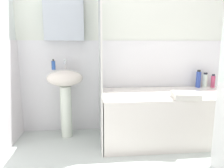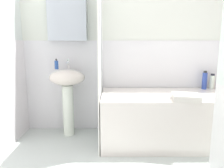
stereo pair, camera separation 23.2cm
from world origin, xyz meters
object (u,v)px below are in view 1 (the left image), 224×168
at_px(conditioner_bottle, 205,80).
at_px(bathtub, 168,116).
at_px(soap_dispenser, 53,65).
at_px(towel_folded, 186,96).
at_px(sink, 65,88).
at_px(lotion_bottle, 198,79).
at_px(shampoo_bottle, 213,81).

bearing_deg(conditioner_bottle, bathtub, -152.79).
height_order(soap_dispenser, towel_folded, soap_dispenser).
relative_size(sink, towel_folded, 3.18).
bearing_deg(lotion_bottle, towel_folded, -127.24).
bearing_deg(shampoo_bottle, sink, -177.35).
distance_m(sink, lotion_bottle, 1.76).
height_order(conditioner_bottle, towel_folded, conditioner_bottle).
distance_m(bathtub, lotion_bottle, 0.71).
xyz_separation_m(soap_dispenser, bathtub, (1.38, -0.23, -0.61)).
bearing_deg(conditioner_bottle, sink, -176.07).
distance_m(conditioner_bottle, lotion_bottle, 0.11).
bearing_deg(towel_folded, shampoo_bottle, 41.19).
relative_size(conditioner_bottle, lotion_bottle, 0.83).
xyz_separation_m(sink, shampoo_bottle, (1.95, 0.09, 0.04)).
height_order(bathtub, towel_folded, towel_folded).
distance_m(bathtub, shampoo_bottle, 0.85).
distance_m(sink, soap_dispenser, 0.32).
height_order(soap_dispenser, shampoo_bottle, soap_dispenser).
relative_size(sink, lotion_bottle, 3.58).
xyz_separation_m(bathtub, towel_folded, (0.07, -0.28, 0.32)).
distance_m(soap_dispenser, shampoo_bottle, 2.10).
distance_m(shampoo_bottle, towel_folded, 0.84).
xyz_separation_m(bathtub, lotion_bottle, (0.51, 0.29, 0.40)).
bearing_deg(conditioner_bottle, soap_dispenser, -177.61).
bearing_deg(towel_folded, sink, 160.62).
bearing_deg(shampoo_bottle, conditioner_bottle, 157.48).
bearing_deg(soap_dispenser, towel_folded, -19.27).
distance_m(shampoo_bottle, conditioner_bottle, 0.10).
xyz_separation_m(bathtub, conditioner_bottle, (0.62, 0.32, 0.38)).
xyz_separation_m(shampoo_bottle, towel_folded, (-0.63, -0.55, -0.05)).
relative_size(bathtub, towel_folded, 6.08).
distance_m(bathtub, towel_folded, 0.43).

